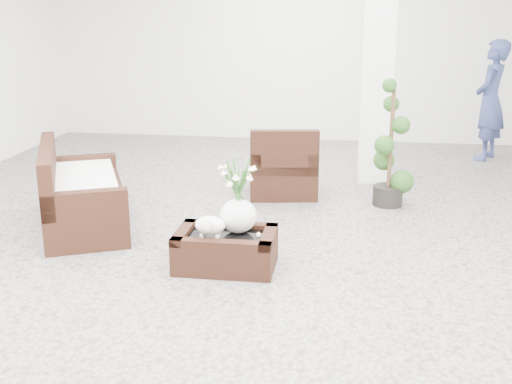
# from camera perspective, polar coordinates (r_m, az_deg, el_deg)

# --- Properties ---
(ground) EXTENTS (11.00, 11.00, 0.00)m
(ground) POSITION_cam_1_polar(r_m,az_deg,el_deg) (6.22, 0.14, -5.23)
(ground) COLOR gray
(ground) RESTS_ON ground
(column) EXTENTS (0.40, 0.40, 3.50)m
(column) POSITION_cam_1_polar(r_m,az_deg,el_deg) (8.54, 11.14, 12.47)
(column) COLOR white
(column) RESTS_ON ground
(coffee_table) EXTENTS (0.90, 0.60, 0.31)m
(coffee_table) POSITION_cam_1_polar(r_m,az_deg,el_deg) (5.75, -2.77, -5.41)
(coffee_table) COLOR black
(coffee_table) RESTS_ON ground
(sheep_figurine) EXTENTS (0.28, 0.23, 0.21)m
(sheep_figurine) POSITION_cam_1_polar(r_m,az_deg,el_deg) (5.59, -4.21, -3.22)
(sheep_figurine) COLOR white
(sheep_figurine) RESTS_ON coffee_table
(planter_narcissus) EXTENTS (0.44, 0.44, 0.80)m
(planter_narcissus) POSITION_cam_1_polar(r_m,az_deg,el_deg) (5.65, -1.65, 0.16)
(planter_narcissus) COLOR white
(planter_narcissus) RESTS_ON coffee_table
(tealight) EXTENTS (0.04, 0.04, 0.03)m
(tealight) POSITION_cam_1_polar(r_m,az_deg,el_deg) (5.66, 0.24, -3.89)
(tealight) COLOR white
(tealight) RESTS_ON coffee_table
(armchair) EXTENTS (0.95, 0.92, 0.89)m
(armchair) POSITION_cam_1_polar(r_m,az_deg,el_deg) (7.94, 2.47, 2.94)
(armchair) COLOR black
(armchair) RESTS_ON ground
(loveseat) EXTENTS (1.46, 1.89, 0.91)m
(loveseat) POSITION_cam_1_polar(r_m,az_deg,el_deg) (6.99, -15.50, 0.55)
(loveseat) COLOR black
(loveseat) RESTS_ON ground
(topiary) EXTENTS (0.40, 0.40, 1.50)m
(topiary) POSITION_cam_1_polar(r_m,az_deg,el_deg) (7.56, 12.19, 4.25)
(topiary) COLOR #1F4315
(topiary) RESTS_ON ground
(shopper) EXTENTS (0.70, 0.80, 1.85)m
(shopper) POSITION_cam_1_polar(r_m,az_deg,el_deg) (10.39, 20.59, 7.81)
(shopper) COLOR navy
(shopper) RESTS_ON ground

